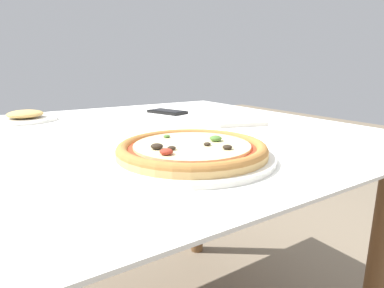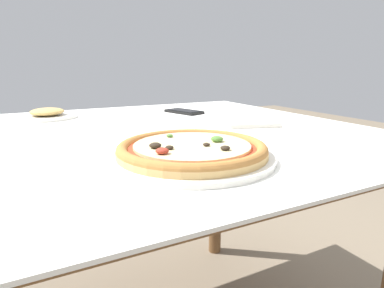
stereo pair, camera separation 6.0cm
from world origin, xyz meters
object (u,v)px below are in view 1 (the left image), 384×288
object	(u,v)px
pizza_plate	(192,151)
cell_phone	(167,112)
dining_table	(95,167)
side_plate	(25,117)

from	to	relation	value
pizza_plate	cell_phone	world-z (taller)	pizza_plate
pizza_plate	cell_phone	xyz separation A→B (m)	(0.25, 0.55, -0.01)
dining_table	pizza_plate	xyz separation A→B (m)	(0.10, -0.29, 0.09)
cell_phone	side_plate	size ratio (longest dim) A/B	0.85
dining_table	side_plate	xyz separation A→B (m)	(-0.11, 0.36, 0.09)
side_plate	pizza_plate	bearing A→B (deg)	-72.15
dining_table	pizza_plate	distance (m)	0.33
dining_table	pizza_plate	world-z (taller)	pizza_plate
dining_table	cell_phone	distance (m)	0.44
dining_table	pizza_plate	size ratio (longest dim) A/B	4.57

